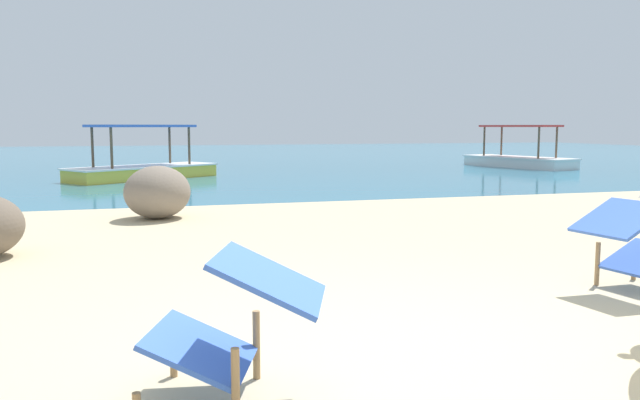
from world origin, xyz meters
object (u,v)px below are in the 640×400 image
object	(u,v)px
deck_chair_far	(235,318)
boat_yellow	(143,168)
deck_chair_near	(633,241)
boat_white	(518,158)

from	to	relation	value
deck_chair_far	boat_yellow	xyz separation A→B (m)	(-0.27, 13.02, -0.13)
deck_chair_near	boat_yellow	size ratio (longest dim) A/B	0.23
deck_chair_far	boat_white	world-z (taller)	boat_white
boat_yellow	boat_white	bearing A→B (deg)	-27.01
deck_chair_far	boat_yellow	size ratio (longest dim) A/B	0.24
boat_white	boat_yellow	bearing A→B (deg)	-97.32
boat_yellow	deck_chair_far	bearing A→B (deg)	-123.32
deck_chair_near	boat_white	bearing A→B (deg)	50.46
boat_white	boat_yellow	distance (m)	11.26
boat_white	deck_chair_near	bearing A→B (deg)	-44.96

